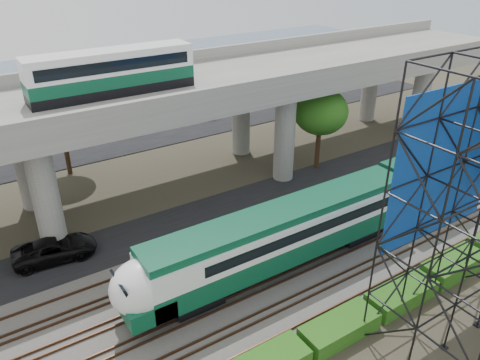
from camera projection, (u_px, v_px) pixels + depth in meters
ground at (277, 297)px, 28.41m from camera, size 140.00×140.00×0.00m
ballast_bed at (258, 278)px, 29.86m from camera, size 90.00×12.00×0.20m
service_road at (196, 219)px, 36.24m from camera, size 90.00×5.00×0.08m
parking_lot at (100, 128)px, 53.79m from camera, size 90.00×18.00×0.08m
harbor_water at (53, 84)px, 70.23m from camera, size 140.00×40.00×0.03m
rail_tracks at (258, 276)px, 29.78m from camera, size 90.00×9.52×0.16m
commuter_train at (310, 223)px, 30.52m from camera, size 29.30×3.06×4.30m
overpass at (155, 100)px, 36.47m from camera, size 80.00×12.00×12.40m
hedge_strip at (340, 327)px, 25.43m from camera, size 34.60×1.80×1.20m
trees at (104, 142)px, 35.68m from camera, size 40.94×16.94×7.69m
suv at (55, 249)px, 31.39m from camera, size 5.67×3.10×1.50m
parked_cars at (97, 124)px, 52.93m from camera, size 34.71×9.36×1.29m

